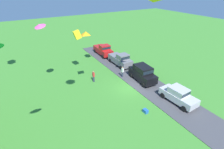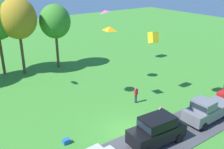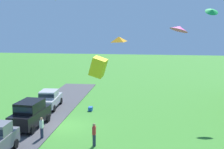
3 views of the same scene
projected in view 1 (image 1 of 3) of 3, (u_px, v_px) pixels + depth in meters
ground_plane at (131, 88)px, 23.55m from camera, size 120.00×120.00×0.00m
pavement_strip at (145, 83)px, 24.62m from camera, size 36.00×4.40×0.06m
car_sedan_by_flagpole at (178, 95)px, 20.26m from camera, size 4.50×2.16×1.84m
car_suv_mid_row at (143, 73)px, 24.63m from camera, size 4.73×2.32×2.28m
car_pickup_near_entrance at (121, 59)px, 29.41m from camera, size 5.02×2.09×2.14m
car_pickup_far_end at (103, 50)px, 33.62m from camera, size 5.03×2.11×2.14m
person_watching_sky at (94, 76)px, 24.55m from camera, size 0.36×0.24×1.71m
person_beside_suv at (122, 72)px, 25.78m from camera, size 0.36×0.24×1.71m
cooler_box at (146, 111)px, 18.97m from camera, size 0.56×0.40×0.40m
kite_diamond_topmost at (86, 33)px, 19.06m from camera, size 1.39×1.43×0.45m
kite_delta_high_left at (40, 25)px, 18.57m from camera, size 1.70×1.71×0.64m
kite_box_mid_center at (77, 35)px, 23.84m from camera, size 0.98×1.16×1.37m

